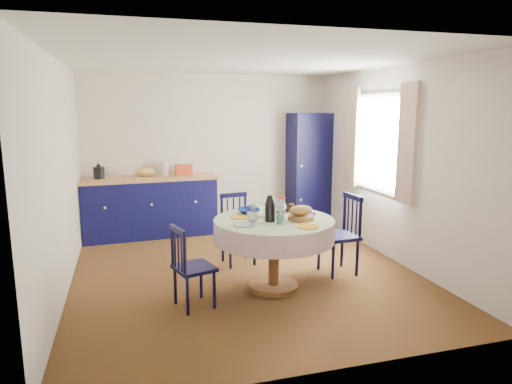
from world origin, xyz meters
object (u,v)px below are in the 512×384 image
Objects in this scene: mug_a at (253,217)px; mug_c at (289,207)px; dining_table at (274,230)px; chair_far at (237,228)px; kitchen_counter at (150,205)px; cobalt_bowl at (249,211)px; mug_b at (280,220)px; pantry_cabinet at (309,169)px; mug_d at (253,207)px; chair_left at (191,266)px; chair_right at (341,234)px.

mug_a is 0.63m from mug_c.
dining_table is 1.00m from chair_far.
kitchen_counter is 2.48m from cobalt_bowl.
dining_table is 0.28m from mug_b.
chair_far is 0.89m from mug_c.
pantry_cabinet is 7.55× the size of cobalt_bowl.
mug_c is 0.48m from cobalt_bowl.
pantry_cabinet is 2.38m from chair_far.
chair_far is 8.27× the size of mug_d.
dining_table is 12.10× the size of mug_d.
mug_b is 0.57m from cobalt_bowl.
mug_b is at bearing -79.93° from mug_d.
dining_table reaches higher than mug_d.
dining_table reaches higher than chair_left.
chair_right is at bearing 26.77° from mug_b.
chair_right is 1.19m from cobalt_bowl.
dining_table is at bearing -67.93° from kitchen_counter.
mug_c is at bearing -82.79° from chair_left.
chair_right is at bearing -8.52° from mug_d.
chair_right is (0.93, 0.25, -0.18)m from dining_table.
chair_left is at bearing -179.48° from mug_b.
chair_left is at bearing -129.37° from chair_far.
chair_far is 0.67m from mug_d.
mug_d is (-0.40, 0.12, 0.00)m from mug_c.
pantry_cabinet reaches higher than cobalt_bowl.
dining_table is 10.30× the size of mug_c.
mug_b is at bearing -35.50° from mug_a.
chair_right is 1.12m from mug_b.
pantry_cabinet reaches higher than mug_b.
pantry_cabinet is at bearing -56.71° from chair_left.
mug_d is at bearing 73.91° from mug_a.
chair_right is at bearing -3.69° from mug_c.
mug_b is at bearing -121.51° from pantry_cabinet.
dining_table is at bearing -73.08° from mug_d.
pantry_cabinet is 2.71m from mug_d.
pantry_cabinet is 2.84m from cobalt_bowl.
mug_d reaches higher than mug_b.
mug_b is (1.18, -2.78, 0.36)m from kitchen_counter.
mug_d reaches higher than cobalt_bowl.
chair_far is (-0.18, 0.95, -0.21)m from dining_table.
cobalt_bowl is (0.74, 0.54, 0.39)m from chair_left.
chair_left is 6.67× the size of mug_c.
mug_a is at bearing -169.64° from dining_table.
dining_table is 0.47m from mug_d.
mug_d is (-1.06, 0.16, 0.36)m from chair_right.
kitchen_counter is 21.71× the size of mug_b.
chair_far is at bearing 98.27° from mug_b.
chair_left is 7.83× the size of mug_d.
kitchen_counter is 2.72m from mug_c.
chair_far is at bearing -60.79° from kitchen_counter.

